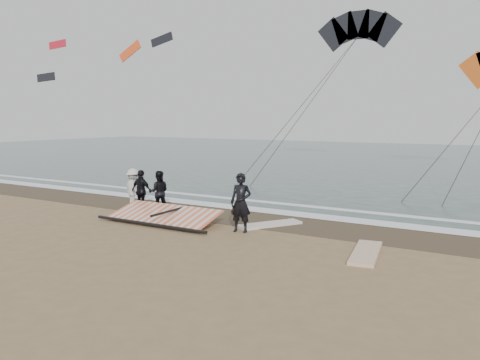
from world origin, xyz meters
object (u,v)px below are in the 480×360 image
object	(u,v)px
man_main	(241,203)
board_cream	(270,224)
sail_rig	(165,216)
board_white	(366,253)

from	to	relation	value
man_main	board_cream	size ratio (longest dim) A/B	0.85
man_main	sail_rig	world-z (taller)	man_main
sail_rig	board_cream	bearing A→B (deg)	20.90
board_cream	sail_rig	bearing A→B (deg)	-125.94
board_cream	board_white	bearing A→B (deg)	8.45
man_main	sail_rig	xyz separation A→B (m)	(-3.04, -0.09, -0.75)
board_cream	man_main	bearing A→B (deg)	-75.70
man_main	board_cream	world-z (taller)	man_main
board_white	sail_rig	distance (m)	7.21
board_white	sail_rig	xyz separation A→B (m)	(-7.20, 0.39, 0.15)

